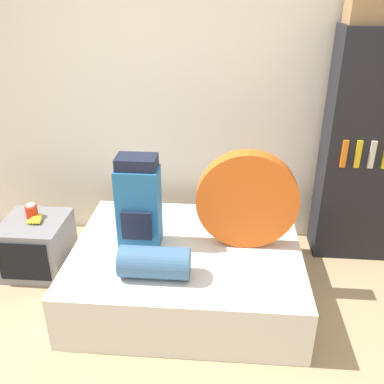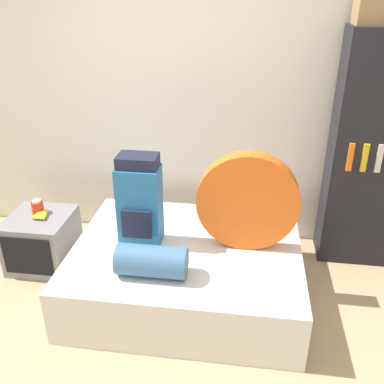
# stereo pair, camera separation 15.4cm
# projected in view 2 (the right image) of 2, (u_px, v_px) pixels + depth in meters

# --- Properties ---
(ground_plane) EXTENTS (16.00, 16.00, 0.00)m
(ground_plane) POSITION_uv_depth(u_px,v_px,m) (144.00, 375.00, 2.62)
(ground_plane) COLOR tan
(wall_back) EXTENTS (8.00, 0.05, 2.60)m
(wall_back) POSITION_uv_depth(u_px,v_px,m) (186.00, 96.00, 3.63)
(wall_back) COLOR silver
(wall_back) RESTS_ON ground_plane
(bed) EXTENTS (1.67, 1.34, 0.42)m
(bed) POSITION_uv_depth(u_px,v_px,m) (187.00, 269.00, 3.25)
(bed) COLOR silver
(bed) RESTS_ON ground_plane
(backpack) EXTENTS (0.30, 0.24, 0.68)m
(backpack) POSITION_uv_depth(u_px,v_px,m) (140.00, 202.00, 3.08)
(backpack) COLOR #23669E
(backpack) RESTS_ON bed
(tent_bag) EXTENTS (0.73, 0.13, 0.73)m
(tent_bag) POSITION_uv_depth(u_px,v_px,m) (248.00, 202.00, 3.01)
(tent_bag) COLOR #E05B19
(tent_bag) RESTS_ON bed
(sleeping_roll) EXTENTS (0.46, 0.21, 0.21)m
(sleeping_roll) POSITION_uv_depth(u_px,v_px,m) (152.00, 261.00, 2.81)
(sleeping_roll) COLOR #3D668E
(sleeping_roll) RESTS_ON bed
(television) EXTENTS (0.50, 0.52, 0.45)m
(television) POSITION_uv_depth(u_px,v_px,m) (42.00, 240.00, 3.58)
(television) COLOR gray
(television) RESTS_ON ground_plane
(canister) EXTENTS (0.10, 0.10, 0.12)m
(canister) POSITION_uv_depth(u_px,v_px,m) (38.00, 207.00, 3.52)
(canister) COLOR red
(canister) RESTS_ON television
(banana_bunch) EXTENTS (0.13, 0.17, 0.04)m
(banana_bunch) POSITION_uv_depth(u_px,v_px,m) (42.00, 214.00, 3.49)
(banana_bunch) COLOR yellow
(banana_bunch) RESTS_ON television
(bookshelf) EXTENTS (0.66, 0.35, 1.90)m
(bookshelf) POSITION_uv_depth(u_px,v_px,m) (373.00, 154.00, 3.38)
(bookshelf) COLOR black
(bookshelf) RESTS_ON ground_plane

